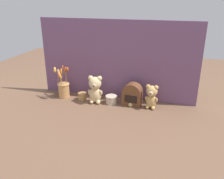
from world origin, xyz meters
The scene contains 8 objects.
ground_plane centered at (0.00, 0.00, 0.00)m, with size 4.00×4.00×0.00m, color brown.
backdrop_wall centered at (0.00, 0.17, 0.37)m, with size 1.48×0.02×0.74m.
teddy_bear_large centered at (-0.15, 0.00, 0.13)m, with size 0.14×0.13×0.26m.
teddy_bear_medium centered at (0.36, 0.02, 0.11)m, with size 0.12×0.11×0.22m.
flower_vase centered at (-0.49, 0.03, 0.10)m, with size 0.15×0.15×0.31m.
vintage_radio centered at (0.18, 0.04, 0.09)m, with size 0.18×0.12×0.21m.
decorative_tin_tall centered at (-0.29, 0.02, 0.03)m, with size 0.08×0.08×0.07m.
decorative_tin_short centered at (-0.01, 0.02, 0.04)m, with size 0.11×0.11×0.07m.
Camera 1 is at (0.54, -1.88, 0.93)m, focal length 38.00 mm.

